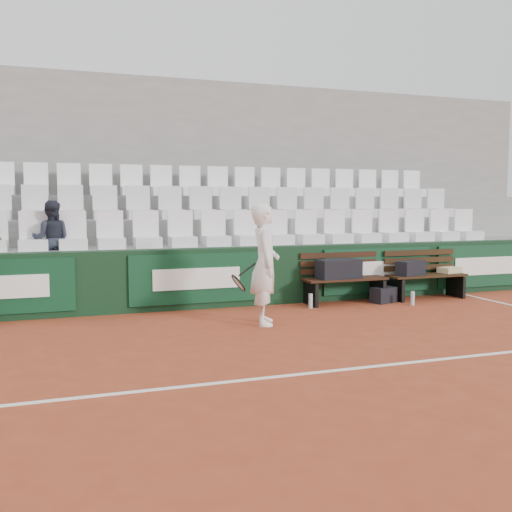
{
  "coord_description": "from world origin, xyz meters",
  "views": [
    {
      "loc": [
        -2.3,
        -5.24,
        1.76
      ],
      "look_at": [
        0.34,
        2.4,
        1.0
      ],
      "focal_mm": 40.0,
      "sensor_mm": 36.0,
      "label": 1
    }
  ],
  "objects_px": {
    "sports_bag_ground": "(383,295)",
    "spectator_c": "(50,211)",
    "tennis_player": "(265,264)",
    "bench_right": "(426,286)",
    "bench_left": "(345,291)",
    "water_bottle_far": "(413,298)",
    "sports_bag_left": "(339,269)",
    "water_bottle_near": "(311,301)",
    "sports_bag_right": "(411,268)"
  },
  "relations": [
    {
      "from": "bench_right",
      "to": "water_bottle_near",
      "type": "distance_m",
      "value": 2.42
    },
    {
      "from": "bench_left",
      "to": "sports_bag_right",
      "type": "bearing_deg",
      "value": -2.77
    },
    {
      "from": "sports_bag_left",
      "to": "spectator_c",
      "type": "relative_size",
      "value": 0.62
    },
    {
      "from": "tennis_player",
      "to": "water_bottle_near",
      "type": "bearing_deg",
      "value": 38.56
    },
    {
      "from": "sports_bag_right",
      "to": "sports_bag_ground",
      "type": "height_order",
      "value": "sports_bag_right"
    },
    {
      "from": "sports_bag_right",
      "to": "water_bottle_near",
      "type": "xyz_separation_m",
      "value": [
        -2.06,
        -0.18,
        -0.46
      ]
    },
    {
      "from": "water_bottle_far",
      "to": "tennis_player",
      "type": "height_order",
      "value": "tennis_player"
    },
    {
      "from": "sports_bag_left",
      "to": "water_bottle_far",
      "type": "xyz_separation_m",
      "value": [
        1.15,
        -0.53,
        -0.49
      ]
    },
    {
      "from": "sports_bag_right",
      "to": "sports_bag_ground",
      "type": "distance_m",
      "value": 0.76
    },
    {
      "from": "sports_bag_ground",
      "to": "tennis_player",
      "type": "xyz_separation_m",
      "value": [
        -2.6,
        -1.01,
        0.74
      ]
    },
    {
      "from": "water_bottle_far",
      "to": "water_bottle_near",
      "type": "bearing_deg",
      "value": 170.2
    },
    {
      "from": "bench_right",
      "to": "sports_bag_left",
      "type": "distance_m",
      "value": 1.82
    },
    {
      "from": "bench_right",
      "to": "water_bottle_near",
      "type": "xyz_separation_m",
      "value": [
        -2.41,
        -0.2,
        -0.1
      ]
    },
    {
      "from": "bench_left",
      "to": "bench_right",
      "type": "relative_size",
      "value": 1.0
    },
    {
      "from": "sports_bag_right",
      "to": "water_bottle_far",
      "type": "distance_m",
      "value": 0.73
    },
    {
      "from": "bench_left",
      "to": "water_bottle_near",
      "type": "height_order",
      "value": "bench_left"
    },
    {
      "from": "bench_right",
      "to": "water_bottle_far",
      "type": "relative_size",
      "value": 6.26
    },
    {
      "from": "bench_right",
      "to": "tennis_player",
      "type": "bearing_deg",
      "value": -162.67
    },
    {
      "from": "bench_left",
      "to": "sports_bag_left",
      "type": "height_order",
      "value": "sports_bag_left"
    },
    {
      "from": "bench_left",
      "to": "sports_bag_left",
      "type": "distance_m",
      "value": 0.41
    },
    {
      "from": "sports_bag_ground",
      "to": "water_bottle_far",
      "type": "height_order",
      "value": "sports_bag_ground"
    },
    {
      "from": "sports_bag_right",
      "to": "water_bottle_near",
      "type": "height_order",
      "value": "sports_bag_right"
    },
    {
      "from": "sports_bag_ground",
      "to": "tennis_player",
      "type": "height_order",
      "value": "tennis_player"
    },
    {
      "from": "water_bottle_near",
      "to": "spectator_c",
      "type": "relative_size",
      "value": 0.2
    },
    {
      "from": "spectator_c",
      "to": "sports_bag_ground",
      "type": "bearing_deg",
      "value": 175.36
    },
    {
      "from": "spectator_c",
      "to": "water_bottle_far",
      "type": "bearing_deg",
      "value": 172.21
    },
    {
      "from": "water_bottle_near",
      "to": "water_bottle_far",
      "type": "bearing_deg",
      "value": -9.8
    },
    {
      "from": "bench_left",
      "to": "sports_bag_left",
      "type": "bearing_deg",
      "value": -170.41
    },
    {
      "from": "sports_bag_ground",
      "to": "water_bottle_far",
      "type": "bearing_deg",
      "value": -50.64
    },
    {
      "from": "bench_left",
      "to": "sports_bag_right",
      "type": "relative_size",
      "value": 2.68
    },
    {
      "from": "tennis_player",
      "to": "spectator_c",
      "type": "height_order",
      "value": "spectator_c"
    },
    {
      "from": "bench_right",
      "to": "tennis_player",
      "type": "distance_m",
      "value": 3.79
    },
    {
      "from": "bench_left",
      "to": "water_bottle_near",
      "type": "xyz_separation_m",
      "value": [
        -0.77,
        -0.25,
        -0.1
      ]
    },
    {
      "from": "water_bottle_near",
      "to": "bench_left",
      "type": "bearing_deg",
      "value": 17.89
    },
    {
      "from": "sports_bag_left",
      "to": "tennis_player",
      "type": "bearing_deg",
      "value": -147.4
    },
    {
      "from": "bench_left",
      "to": "water_bottle_far",
      "type": "xyz_separation_m",
      "value": [
        1.01,
        -0.55,
        -0.11
      ]
    },
    {
      "from": "bench_left",
      "to": "tennis_player",
      "type": "relative_size",
      "value": 0.86
    },
    {
      "from": "sports_bag_ground",
      "to": "spectator_c",
      "type": "distance_m",
      "value": 5.8
    },
    {
      "from": "sports_bag_right",
      "to": "water_bottle_far",
      "type": "xyz_separation_m",
      "value": [
        -0.28,
        -0.49,
        -0.46
      ]
    },
    {
      "from": "bench_left",
      "to": "bench_right",
      "type": "xyz_separation_m",
      "value": [
        1.65,
        -0.05,
        0.0
      ]
    },
    {
      "from": "sports_bag_ground",
      "to": "spectator_c",
      "type": "xyz_separation_m",
      "value": [
        -5.51,
        1.07,
        1.49
      ]
    },
    {
      "from": "bench_right",
      "to": "bench_left",
      "type": "bearing_deg",
      "value": 178.26
    },
    {
      "from": "bench_left",
      "to": "spectator_c",
      "type": "distance_m",
      "value": 5.1
    },
    {
      "from": "bench_left",
      "to": "water_bottle_near",
      "type": "relative_size",
      "value": 6.05
    },
    {
      "from": "tennis_player",
      "to": "bench_left",
      "type": "bearing_deg",
      "value": 31.26
    },
    {
      "from": "bench_left",
      "to": "water_bottle_far",
      "type": "height_order",
      "value": "bench_left"
    },
    {
      "from": "sports_bag_left",
      "to": "bench_right",
      "type": "bearing_deg",
      "value": -0.89
    },
    {
      "from": "tennis_player",
      "to": "spectator_c",
      "type": "relative_size",
      "value": 1.41
    },
    {
      "from": "sports_bag_left",
      "to": "tennis_player",
      "type": "xyz_separation_m",
      "value": [
        -1.78,
        -1.14,
        0.26
      ]
    },
    {
      "from": "sports_bag_ground",
      "to": "spectator_c",
      "type": "bearing_deg",
      "value": 169.01
    }
  ]
}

